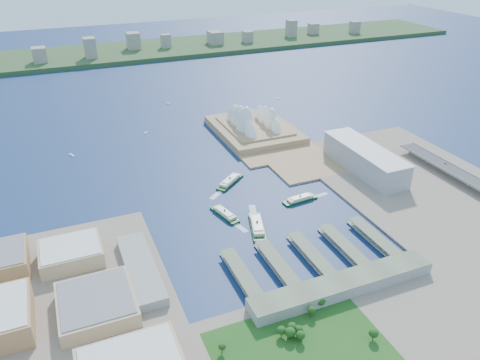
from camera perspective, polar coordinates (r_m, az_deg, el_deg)
name	(u,v)px	position (r m, az deg, el deg)	size (l,w,h in m)	color
ground	(270,226)	(578.04, 3.64, -5.65)	(3000.00, 3000.00, 0.00)	#10284D
west_land	(62,350)	(455.49, -20.87, -18.79)	(220.00, 390.00, 3.00)	gray
south_land	(376,350)	(444.30, 16.28, -19.32)	(720.00, 180.00, 3.00)	gray
east_land	(451,206)	(674.81, 24.29, -2.87)	(240.00, 500.00, 3.00)	gray
peninsula	(260,136)	(825.85, 2.47, 5.35)	(135.00, 220.00, 3.00)	#9D7A56
far_shore	(124,52)	(1459.49, -14.00, 14.87)	(2200.00, 260.00, 12.00)	#2D4926
opera_house	(254,116)	(830.53, 1.77, 7.76)	(134.00, 180.00, 58.00)	white
toaster_building	(365,159)	(720.83, 14.94, 2.50)	(45.00, 155.00, 35.00)	gray
west_buildings	(56,310)	(471.13, -21.50, -14.54)	(200.00, 280.00, 27.00)	#A07A50
ferry_wharves	(311,255)	(528.08, 8.65, -9.03)	(184.00, 90.00, 9.30)	#566049
terminal_building	(343,285)	(487.66, 12.42, -12.43)	(200.00, 28.00, 12.00)	gray
park	(305,347)	(421.81, 7.87, -19.50)	(150.00, 110.00, 16.00)	#194714
far_skyline	(124,42)	(1433.25, -14.01, 16.02)	(1900.00, 140.00, 55.00)	gray
ferry_a	(225,213)	(594.93, -1.89, -3.99)	(12.59, 49.45, 9.35)	#0E3817
ferry_b	(230,180)	(669.46, -1.23, -0.01)	(14.12, 55.46, 10.49)	#0E3817
ferry_c	(257,225)	(570.20, 2.10, -5.45)	(15.32, 60.20, 11.38)	#0E3817
ferry_d	(300,198)	(631.26, 7.34, -2.19)	(12.50, 49.09, 9.28)	#0E3817
boat_a	(72,155)	(802.54, -19.83, 2.90)	(3.20, 12.79, 2.47)	white
boat_b	(146,133)	(858.16, -11.42, 5.68)	(2.99, 8.55, 2.31)	white
boat_c	(278,98)	(1026.83, 4.61, 9.90)	(3.07, 10.51, 2.37)	white
boat_e	(168,103)	(1003.53, -8.79, 9.22)	(3.13, 9.82, 2.41)	white
car_c	(445,163)	(758.98, 23.76, 1.88)	(1.70, 4.18, 1.21)	slate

